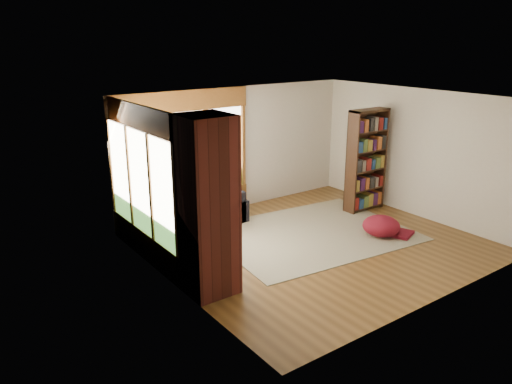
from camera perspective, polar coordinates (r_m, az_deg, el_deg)
floor at (r=9.10m, az=6.68°, el=-5.92°), size 5.50×5.50×0.00m
ceiling at (r=8.41m, az=7.31°, el=10.55°), size 5.50×5.50×0.00m
wall_back at (r=10.57m, az=-2.24°, el=4.94°), size 5.50×0.04×2.60m
wall_front at (r=7.13m, az=20.70°, el=-2.49°), size 5.50×0.04×2.60m
wall_left at (r=7.16m, az=-9.45°, el=-1.48°), size 0.04×5.00×2.60m
wall_right at (r=10.68m, az=17.94°, el=4.22°), size 0.04×5.00×2.60m
windows_back at (r=9.94m, az=-7.93°, el=4.27°), size 2.82×0.10×1.90m
windows_left at (r=8.20m, az=-13.07°, el=1.12°), size 0.10×2.62×1.90m
roller_blind at (r=8.87m, az=-15.20°, el=4.85°), size 0.03×0.72×0.90m
brick_chimney at (r=7.02m, az=-5.61°, el=-1.70°), size 0.70×0.70×2.60m
sectional_sofa at (r=9.26m, az=-9.50°, el=-3.59°), size 2.20×2.20×0.80m
area_rug at (r=9.54m, az=6.30°, el=-4.72°), size 3.86×3.11×0.01m
bookshelf at (r=10.75m, az=12.51°, el=3.53°), size 0.92×0.31×2.16m
pouf at (r=9.63m, az=14.13°, el=-3.71°), size 0.86×0.86×0.38m
dog_tan at (r=9.03m, az=-8.43°, el=-0.78°), size 1.05×0.94×0.51m
dog_brindle at (r=8.61m, az=-8.59°, el=-2.17°), size 0.64×0.79×0.39m
throw_pillows at (r=9.19m, az=-9.31°, el=-0.61°), size 1.98×1.68×0.45m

